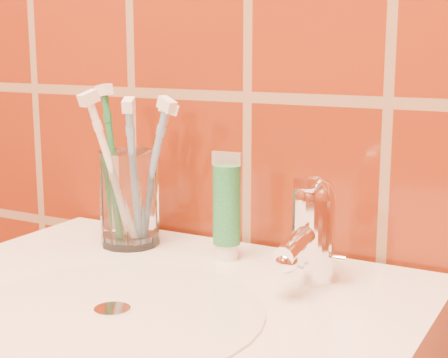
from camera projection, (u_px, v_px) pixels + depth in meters
The scene contains 8 objects.
glass_tumbler at pixel (129, 198), 0.89m from camera, with size 0.08×0.08×0.12m, color white.
toothpaste_tube at pixel (227, 210), 0.83m from camera, with size 0.04×0.03×0.13m.
faucet at pixel (312, 226), 0.75m from camera, with size 0.05×0.11×0.12m.
toothbrush_0 at pixel (134, 176), 0.86m from camera, with size 0.04×0.06×0.20m, color #72A0CA, non-canonical shape.
toothbrush_1 at pixel (151, 175), 0.87m from camera, with size 0.09×0.04×0.20m, color #6F92C6, non-canonical shape.
toothbrush_2 at pixel (113, 173), 0.85m from camera, with size 0.04×0.08×0.21m, color white, non-canonical shape.
toothbrush_3 at pixel (114, 166), 0.89m from camera, with size 0.06×0.04×0.21m, color #1C6C39, non-canonical shape.
toothbrush_4 at pixel (149, 174), 0.90m from camera, with size 0.06×0.06×0.19m, color orange, non-canonical shape.
Camera 1 is at (0.40, 0.41, 1.11)m, focal length 55.00 mm.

